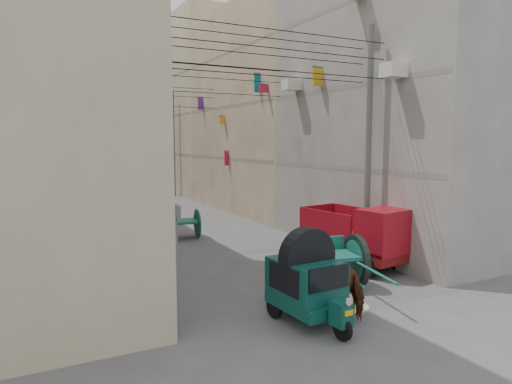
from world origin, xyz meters
TOP-DOWN VIEW (x-y plane):
  - ground at (0.00, 0.00)m, footprint 140.00×140.00m
  - building_row_left at (-8.00, 34.13)m, footprint 8.00×62.00m
  - building_row_right at (8.00, 34.13)m, footprint 8.00×62.00m
  - end_cap_building at (0.00, 66.00)m, footprint 22.00×10.00m
  - shutters_left at (-3.92, 10.38)m, footprint 0.18×14.40m
  - signboards at (-0.01, 21.66)m, footprint 8.22×40.52m
  - ac_units at (3.65, 7.67)m, footprint 0.70×6.55m
  - utility_poles at (0.00, 17.00)m, footprint 7.40×22.20m
  - overhead_cables at (0.00, 14.40)m, footprint 7.40×22.52m
  - auto_rickshaw at (-0.92, 2.78)m, footprint 1.50×2.46m
  - tonga_cart at (1.12, 4.49)m, footprint 1.95×3.57m
  - mini_truck at (3.26, 5.71)m, footprint 2.18×3.93m
  - second_cart at (-0.67, 12.97)m, footprint 1.58×1.44m
  - feed_sack at (0.58, 3.07)m, footprint 0.62×0.49m
  - horse at (0.22, 3.00)m, footprint 1.10×1.99m
  - distant_car_white at (-1.89, 22.38)m, footprint 2.49×3.98m
  - distant_car_grey at (0.98, 26.44)m, footprint 1.85×4.09m
  - distant_car_green at (-0.19, 41.18)m, footprint 2.22×4.05m

SIDE VIEW (x-z plane):
  - ground at x=0.00m, z-range 0.00..0.00m
  - feed_sack at x=0.58m, z-range 0.00..0.31m
  - distant_car_green at x=-0.19m, z-range 0.00..1.11m
  - distant_car_white at x=-1.89m, z-range 0.00..1.26m
  - distant_car_grey at x=0.98m, z-range 0.00..1.30m
  - second_cart at x=-0.67m, z-range 0.04..1.32m
  - tonga_cart at x=1.12m, z-range 0.03..1.56m
  - horse at x=0.22m, z-range 0.00..1.60m
  - auto_rickshaw at x=-0.92m, z-range 0.15..1.85m
  - mini_truck at x=3.26m, z-range -0.04..2.05m
  - shutters_left at x=-3.92m, z-range 0.06..2.93m
  - signboards at x=-0.01m, z-range 0.59..6.27m
  - utility_poles at x=0.00m, z-range 0.00..8.00m
  - building_row_left at x=-8.00m, z-range -0.54..13.46m
  - building_row_right at x=8.00m, z-range -0.54..13.46m
  - end_cap_building at x=0.00m, z-range 0.00..13.00m
  - overhead_cables at x=0.00m, z-range 6.20..7.33m
  - ac_units at x=3.65m, z-range 5.76..9.11m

